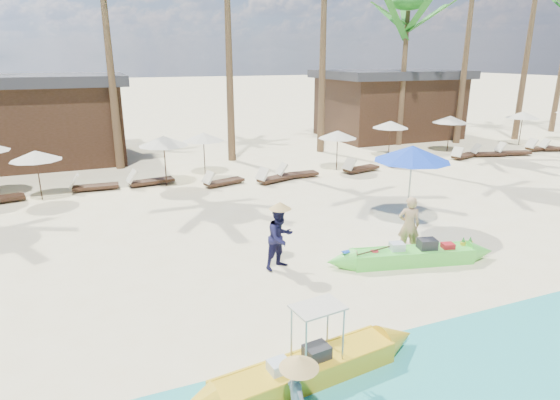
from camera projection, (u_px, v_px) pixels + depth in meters
name	position (u px, v px, depth m)	size (l,w,h in m)	color
ground	(313.00, 283.00, 11.09)	(240.00, 240.00, 0.00)	beige
green_canoe	(412.00, 255.00, 12.09)	(5.01, 1.46, 0.65)	#4FDA42
yellow_canoe	(306.00, 370.00, 7.67)	(5.15, 1.05, 1.34)	gold
tourist	(409.00, 225.00, 12.55)	(0.59, 0.39, 1.61)	tan
vendor_green	(280.00, 238.00, 11.67)	(0.79, 0.62, 1.63)	#15153A
vendor_yellow	(299.00, 392.00, 6.55)	(0.60, 0.35, 0.93)	gray
blue_umbrella	(412.00, 153.00, 14.38)	(2.36, 2.36, 2.54)	#99999E
resort_parasol_4	(35.00, 155.00, 17.10)	(1.81, 1.81, 1.86)	#372116
lounger_4_right	(92.00, 186.00, 18.69)	(1.86, 0.64, 0.63)	#372116
resort_parasol_5	(163.00, 141.00, 18.93)	(2.02, 2.02, 2.08)	#372116
lounger_5_left	(148.00, 180.00, 19.45)	(1.96, 0.84, 0.64)	#372116
resort_parasol_6	(203.00, 137.00, 20.84)	(1.86, 1.86, 1.91)	#372116
lounger_6_left	(222.00, 181.00, 19.41)	(1.86, 1.01, 0.60)	#372116
lounger_6_right	(274.00, 177.00, 19.95)	(1.95, 1.15, 0.63)	#372116
resort_parasol_7	(338.00, 135.00, 21.72)	(1.81, 1.81, 1.86)	#372116
lounger_7_left	(295.00, 173.00, 20.63)	(1.88, 0.59, 0.64)	#372116
lounger_7_right	(359.00, 168.00, 21.67)	(1.98, 0.99, 0.64)	#372116
resort_parasol_8	(391.00, 125.00, 24.44)	(1.88, 1.88, 1.93)	#372116
lounger_8_left	(403.00, 162.00, 22.86)	(2.00, 0.97, 0.65)	#372116
resort_parasol_9	(450.00, 119.00, 25.98)	(1.94, 1.94, 2.00)	#372116
lounger_9_left	(463.00, 155.00, 24.56)	(1.84, 1.05, 0.60)	#372116
lounger_9_right	(486.00, 153.00, 25.07)	(1.89, 1.03, 0.61)	#372116
resort_parasol_10	(523.00, 115.00, 27.98)	(1.94, 1.94, 2.00)	#372116
lounger_10_left	(511.00, 151.00, 25.37)	(1.99, 1.07, 0.65)	#372116
lounger_10_right	(540.00, 147.00, 26.59)	(1.93, 0.66, 0.65)	#372116
lounger_11_left	(555.00, 147.00, 26.54)	(1.91, 1.08, 0.62)	#372116
palm_6	(407.00, 21.00, 26.49)	(2.08, 2.08, 8.51)	brown
pavilion_west	(13.00, 119.00, 23.08)	(10.80, 6.60, 4.30)	#372116
pavilion_east	(388.00, 103.00, 30.98)	(8.80, 6.60, 4.30)	#372116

